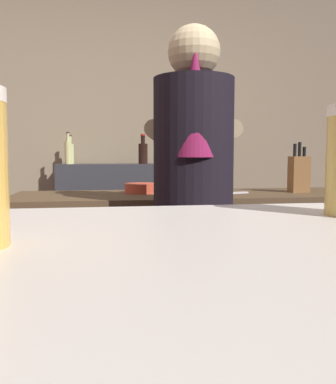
# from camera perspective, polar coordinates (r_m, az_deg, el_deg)

# --- Properties ---
(wall_back) EXTENTS (5.20, 0.10, 2.70)m
(wall_back) POSITION_cam_1_polar(r_m,az_deg,el_deg) (3.65, -5.43, 8.60)
(wall_back) COLOR gray
(wall_back) RESTS_ON ground
(prep_counter) EXTENTS (2.10, 0.60, 0.92)m
(prep_counter) POSITION_cam_1_polar(r_m,az_deg,el_deg) (2.33, 5.81, -11.45)
(prep_counter) COLOR brown
(prep_counter) RESTS_ON ground
(back_shelf) EXTENTS (0.99, 0.36, 1.06)m
(back_shelf) POSITION_cam_1_polar(r_m,az_deg,el_deg) (3.41, -6.68, -5.00)
(back_shelf) COLOR #323339
(back_shelf) RESTS_ON ground
(bartender) EXTENTS (0.47, 0.54, 1.66)m
(bartender) POSITION_cam_1_polar(r_m,az_deg,el_deg) (1.76, 3.53, -0.16)
(bartender) COLOR #373537
(bartender) RESTS_ON ground
(knife_block) EXTENTS (0.10, 0.08, 0.28)m
(knife_block) POSITION_cam_1_polar(r_m,az_deg,el_deg) (2.41, 17.72, 2.48)
(knife_block) COLOR brown
(knife_block) RESTS_ON prep_counter
(mixing_bowl) EXTENTS (0.19, 0.19, 0.05)m
(mixing_bowl) POSITION_cam_1_polar(r_m,az_deg,el_deg) (2.26, -3.62, 0.54)
(mixing_bowl) COLOR #CE4932
(mixing_bowl) RESTS_ON prep_counter
(chefs_knife) EXTENTS (0.24, 0.10, 0.01)m
(chefs_knife) POSITION_cam_1_polar(r_m,az_deg,el_deg) (2.22, 8.35, -0.14)
(chefs_knife) COLOR silver
(chefs_knife) RESTS_ON prep_counter
(bottle_olive_oil) EXTENTS (0.05, 0.05, 0.25)m
(bottle_olive_oil) POSITION_cam_1_polar(r_m,az_deg,el_deg) (3.33, -13.69, 5.46)
(bottle_olive_oil) COLOR #D2CC82
(bottle_olive_oil) RESTS_ON back_shelf
(bottle_hot_sauce) EXTENTS (0.08, 0.08, 0.24)m
(bottle_hot_sauce) POSITION_cam_1_polar(r_m,az_deg,el_deg) (3.37, -3.49, 5.51)
(bottle_hot_sauce) COLOR black
(bottle_hot_sauce) RESTS_ON back_shelf
(bottle_soy) EXTENTS (0.06, 0.06, 0.23)m
(bottle_soy) POSITION_cam_1_polar(r_m,az_deg,el_deg) (3.47, -13.43, 5.34)
(bottle_soy) COLOR #C7D589
(bottle_soy) RESTS_ON back_shelf
(bottle_vinegar) EXTENTS (0.05, 0.05, 0.25)m
(bottle_vinegar) POSITION_cam_1_polar(r_m,az_deg,el_deg) (3.35, -0.98, 5.62)
(bottle_vinegar) COLOR #D6CC84
(bottle_vinegar) RESTS_ON back_shelf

